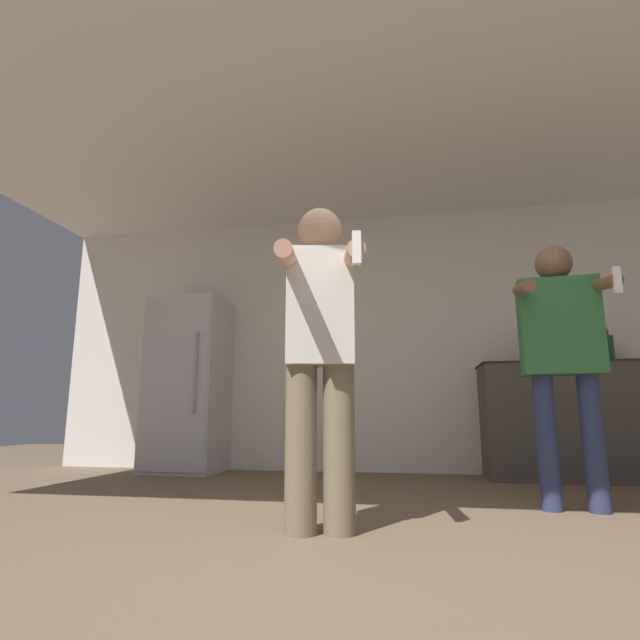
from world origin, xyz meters
The scene contains 11 objects.
ground_plane centered at (0.00, 0.00, 0.00)m, with size 14.00×14.00×0.00m, color brown.
wall_back centered at (0.00, 3.25, 1.27)m, with size 7.00×0.06×2.55m.
ceiling_slab centered at (0.00, 1.61, 2.57)m, with size 7.00×3.74×0.05m.
refrigerator centered at (-1.96, 2.91, 0.83)m, with size 0.69×0.65×1.66m.
counter centered at (1.45, 2.94, 0.49)m, with size 1.35×0.59×0.97m.
bottle_dark_rum centered at (1.73, 2.99, 1.08)m, with size 0.09×0.09×0.28m.
bottle_green_wine centered at (1.51, 2.99, 1.05)m, with size 0.08×0.08×0.21m.
bottle_brown_liquor centered at (1.86, 2.99, 1.10)m, with size 0.10×0.10×0.31m.
bottle_amber_bourbon centered at (1.24, 2.99, 1.10)m, with size 0.09×0.09×0.34m.
person_woman_foreground centered at (-0.23, 0.66, 0.85)m, with size 0.46×0.57×1.55m.
person_man_side centered at (1.07, 1.45, 0.94)m, with size 0.52×0.55×1.54m.
Camera 1 is at (0.21, -1.67, 0.52)m, focal length 28.00 mm.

